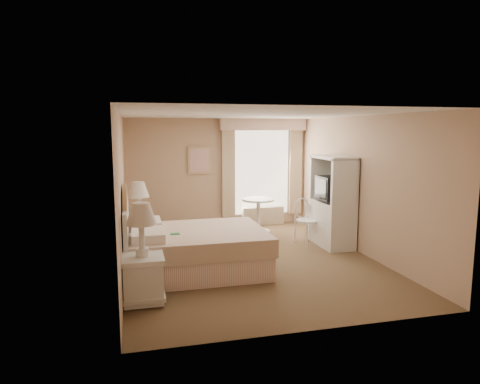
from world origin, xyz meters
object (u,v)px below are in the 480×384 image
object	(u,v)px
bed	(188,249)
round_table	(258,210)
cafe_chair	(305,217)
nightstand_far	(140,227)
armoire	(332,209)
nightstand_near	(143,266)

from	to	relation	value
bed	round_table	size ratio (longest dim) A/B	2.98
round_table	cafe_chair	bearing A→B (deg)	-58.26
nightstand_far	round_table	size ratio (longest dim) A/B	1.73
bed	round_table	xyz separation A→B (m)	(1.84, 2.27, 0.13)
nightstand_far	armoire	xyz separation A→B (m)	(3.65, -0.39, 0.24)
bed	nightstand_far	distance (m)	1.47
nightstand_near	round_table	world-z (taller)	nightstand_near
bed	cafe_chair	bearing A→B (deg)	25.86
nightstand_near	round_table	distance (m)	4.25
nightstand_far	round_table	world-z (taller)	nightstand_far
bed	armoire	distance (m)	3.08
bed	nightstand_near	xyz separation A→B (m)	(-0.73, -1.11, 0.12)
round_table	armoire	size ratio (longest dim) A/B	0.43
nightstand_near	cafe_chair	xyz separation A→B (m)	(3.22, 2.33, 0.02)
nightstand_near	armoire	distance (m)	4.17
nightstand_near	armoire	world-z (taller)	armoire
nightstand_near	bed	bearing A→B (deg)	56.94
armoire	nightstand_far	bearing A→B (deg)	173.93
bed	nightstand_near	distance (m)	1.34
bed	armoire	bearing A→B (deg)	16.74
bed	nightstand_near	size ratio (longest dim) A/B	1.70
bed	nightstand_far	size ratio (longest dim) A/B	1.72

